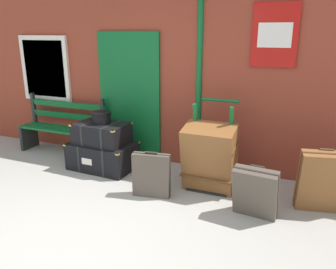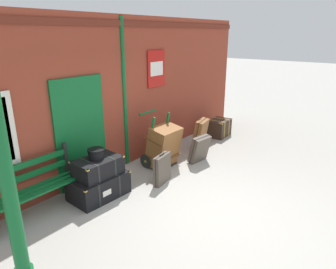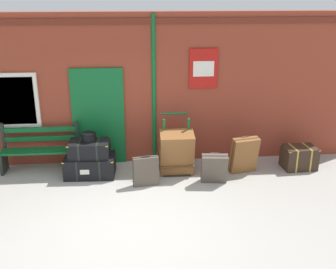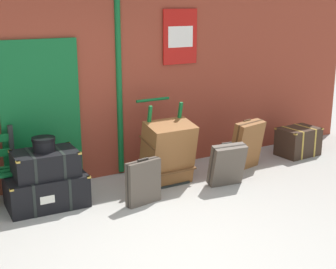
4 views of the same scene
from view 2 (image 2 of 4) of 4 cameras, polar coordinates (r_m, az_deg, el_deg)
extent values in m
plane|color=#A3A099|center=(5.33, 7.06, -13.99)|extent=(60.00, 60.00, 0.00)
cube|color=brown|center=(6.34, -12.99, 6.66)|extent=(10.40, 0.30, 3.20)
cube|color=maroon|center=(6.09, -12.95, 19.66)|extent=(10.40, 0.03, 0.12)
cube|color=#0F5B28|center=(5.99, -15.93, 0.29)|extent=(1.10, 0.05, 2.10)
cube|color=#093718|center=(5.99, -15.86, 0.27)|extent=(0.06, 0.02, 2.10)
cylinder|color=#0F5B28|center=(6.61, -8.15, 7.42)|extent=(0.09, 0.09, 3.14)
cube|color=#B7140F|center=(7.29, -2.20, 12.17)|extent=(0.60, 0.02, 0.84)
cube|color=white|center=(7.28, -2.11, 12.17)|extent=(0.44, 0.01, 0.32)
cylinder|color=#0F5B28|center=(3.15, -27.88, -7.37)|extent=(0.14, 0.14, 2.37)
cube|color=#0F5B28|center=(5.27, -23.03, -10.21)|extent=(1.60, 0.09, 0.04)
cube|color=#0F5B28|center=(5.38, -23.78, -9.70)|extent=(1.60, 0.09, 0.04)
cube|color=#0F5B28|center=(5.49, -24.50, -9.21)|extent=(1.60, 0.09, 0.04)
cube|color=#0F5B28|center=(5.46, -25.08, -7.13)|extent=(1.60, 0.05, 0.10)
cube|color=#0F5B28|center=(5.38, -25.37, -5.20)|extent=(1.60, 0.05, 0.10)
cube|color=black|center=(5.82, -16.92, -9.20)|extent=(0.06, 0.40, 0.45)
cube|color=black|center=(5.76, -18.55, -4.10)|extent=(0.06, 0.06, 0.56)
cube|color=black|center=(5.75, -12.79, -9.31)|extent=(1.03, 0.68, 0.42)
cube|color=black|center=(5.64, -14.63, -10.05)|extent=(0.06, 0.65, 0.43)
cube|color=black|center=(5.87, -11.03, -8.58)|extent=(0.06, 0.65, 0.43)
cube|color=#B79338|center=(5.20, -15.17, -10.18)|extent=(0.05, 0.05, 0.02)
cube|color=#B79338|center=(5.72, -7.25, -6.91)|extent=(0.05, 0.05, 0.02)
cube|color=#B79338|center=(5.66, -18.68, -8.09)|extent=(0.05, 0.05, 0.02)
cube|color=#B79338|center=(6.15, -11.06, -5.28)|extent=(0.05, 0.05, 0.02)
cube|color=silver|center=(5.54, -10.59, -10.29)|extent=(0.36, 0.01, 0.10)
cube|color=black|center=(5.59, -12.96, -5.94)|extent=(0.82, 0.57, 0.32)
cube|color=black|center=(5.50, -14.46, -6.49)|extent=(0.06, 0.55, 0.33)
cube|color=black|center=(5.69, -11.51, -5.40)|extent=(0.06, 0.55, 0.33)
cube|color=#B79338|center=(5.15, -14.77, -6.48)|extent=(0.05, 0.05, 0.02)
cube|color=#B79338|center=(5.57, -8.39, -4.10)|extent=(0.05, 0.05, 0.02)
cube|color=#B79338|center=(5.54, -17.77, -4.95)|extent=(0.05, 0.05, 0.02)
cube|color=#B79338|center=(5.93, -11.60, -2.85)|extent=(0.05, 0.05, 0.02)
cylinder|color=black|center=(5.51, -13.23, -3.53)|extent=(0.28, 0.28, 0.18)
cylinder|color=black|center=(5.48, -13.29, -2.85)|extent=(0.30, 0.30, 0.04)
cube|color=black|center=(6.89, -0.67, -5.79)|extent=(0.56, 0.28, 0.03)
cube|color=#0F5B28|center=(6.62, -3.39, -1.50)|extent=(0.04, 0.31, 1.18)
cube|color=#0F5B28|center=(6.98, -0.69, -0.40)|extent=(0.04, 0.31, 1.18)
cylinder|color=#0F5B28|center=(6.80, -3.79, 4.14)|extent=(0.54, 0.04, 0.04)
cylinder|color=black|center=(6.77, -4.10, -4.98)|extent=(0.04, 0.32, 0.32)
cylinder|color=#B79338|center=(6.77, -4.10, -4.98)|extent=(0.07, 0.06, 0.06)
cylinder|color=black|center=(7.22, -0.71, -3.39)|extent=(0.04, 0.32, 0.32)
cylinder|color=#B79338|center=(7.22, -0.71, -3.39)|extent=(0.07, 0.06, 0.06)
cube|color=brown|center=(6.73, -0.82, -2.19)|extent=(0.68, 0.60, 0.95)
cube|color=brown|center=(6.80, -0.81, -3.72)|extent=(0.70, 0.46, 0.11)
cube|color=brown|center=(6.66, -0.83, -0.62)|extent=(0.70, 0.46, 0.11)
cube|color=brown|center=(7.80, 5.98, 0.02)|extent=(0.61, 0.42, 0.78)
cylinder|color=#4F3018|center=(7.70, 5.94, 2.84)|extent=(0.16, 0.06, 0.03)
cube|color=#482C16|center=(7.80, 5.98, 0.02)|extent=(0.58, 0.27, 0.77)
cube|color=#51473D|center=(6.06, -1.12, -6.45)|extent=(0.51, 0.21, 0.59)
cylinder|color=#302A24|center=(5.93, -1.14, -3.69)|extent=(0.16, 0.05, 0.03)
cube|color=#2C2721|center=(6.06, -1.12, -6.45)|extent=(0.50, 0.10, 0.60)
cube|color=#51473D|center=(7.05, 5.89, -2.70)|extent=(0.53, 0.36, 0.63)
cylinder|color=#302A24|center=(6.95, 5.79, -0.23)|extent=(0.16, 0.05, 0.03)
cube|color=#2C2721|center=(7.05, 5.89, -2.70)|extent=(0.53, 0.23, 0.61)
cube|color=#332319|center=(8.93, 9.50, 1.23)|extent=(0.71, 0.52, 0.48)
cube|color=#B79338|center=(8.80, 9.07, 0.99)|extent=(0.06, 0.49, 0.49)
cube|color=#B79338|center=(9.06, 9.92, 1.46)|extent=(0.06, 0.49, 0.49)
cube|color=#B79338|center=(8.50, 9.98, 1.92)|extent=(0.05, 0.05, 0.02)
cube|color=#B79338|center=(9.06, 11.71, 2.85)|extent=(0.05, 0.05, 0.02)
cube|color=#B79338|center=(8.68, 7.36, 2.41)|extent=(0.05, 0.05, 0.02)
cube|color=#B79338|center=(9.24, 9.21, 3.29)|extent=(0.05, 0.05, 0.02)
camera|label=1|loc=(6.05, 39.66, 7.21)|focal=35.87mm
camera|label=3|loc=(5.59, 83.63, 10.79)|focal=43.73mm
camera|label=4|loc=(2.45, 87.07, -5.43)|focal=52.39mm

